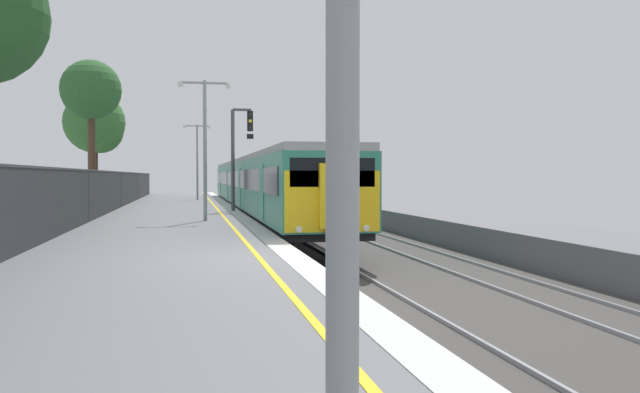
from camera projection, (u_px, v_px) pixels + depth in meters
ground at (395, 282)px, 14.07m from camera, size 17.40×110.00×1.21m
commuter_train_at_platform at (257, 184)px, 37.16m from camera, size 2.83×40.38×3.81m
signal_gantry at (238, 147)px, 31.57m from camera, size 1.10×0.24×5.04m
platform_lamp_mid at (205, 138)px, 24.58m from camera, size 2.00×0.20×5.38m
platform_lamp_far at (197, 155)px, 46.58m from camera, size 2.00×0.20×5.45m
background_tree_centre at (90, 92)px, 35.80m from camera, size 3.34×3.34×8.20m
background_tree_right at (96, 125)px, 43.78m from camera, size 4.13×4.13×7.45m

